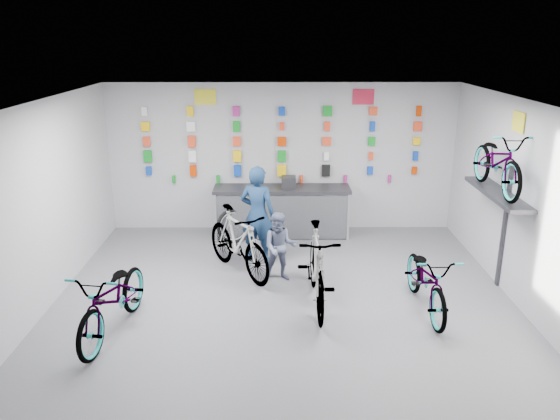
{
  "coord_description": "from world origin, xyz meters",
  "views": [
    {
      "loc": [
        -0.1,
        -6.86,
        3.88
      ],
      "look_at": [
        -0.05,
        1.4,
        1.22
      ],
      "focal_mm": 35.0,
      "sensor_mm": 36.0,
      "label": 1
    }
  ],
  "objects_px": {
    "bike_right": "(427,280)",
    "clerk": "(258,214)",
    "counter": "(282,212)",
    "bike_left": "(113,299)",
    "customer": "(280,247)",
    "bike_service": "(238,242)",
    "bike_center": "(317,267)"
  },
  "relations": [
    {
      "from": "bike_center",
      "to": "bike_service",
      "type": "distance_m",
      "value": 1.69
    },
    {
      "from": "bike_service",
      "to": "clerk",
      "type": "distance_m",
      "value": 0.7
    },
    {
      "from": "customer",
      "to": "clerk",
      "type": "bearing_deg",
      "value": 116.36
    },
    {
      "from": "bike_service",
      "to": "counter",
      "type": "bearing_deg",
      "value": 33.67
    },
    {
      "from": "bike_left",
      "to": "bike_service",
      "type": "relative_size",
      "value": 1.03
    },
    {
      "from": "bike_center",
      "to": "clerk",
      "type": "relative_size",
      "value": 1.16
    },
    {
      "from": "bike_service",
      "to": "bike_right",
      "type": "bearing_deg",
      "value": -59.1
    },
    {
      "from": "bike_center",
      "to": "bike_right",
      "type": "height_order",
      "value": "bike_center"
    },
    {
      "from": "bike_left",
      "to": "customer",
      "type": "distance_m",
      "value": 2.81
    },
    {
      "from": "bike_right",
      "to": "bike_service",
      "type": "xyz_separation_m",
      "value": [
        -2.84,
        1.31,
        0.09
      ]
    },
    {
      "from": "bike_center",
      "to": "bike_service",
      "type": "bearing_deg",
      "value": 136.64
    },
    {
      "from": "counter",
      "to": "clerk",
      "type": "relative_size",
      "value": 1.55
    },
    {
      "from": "counter",
      "to": "bike_left",
      "type": "bearing_deg",
      "value": -121.04
    },
    {
      "from": "bike_right",
      "to": "bike_left",
      "type": "bearing_deg",
      "value": -173.65
    },
    {
      "from": "bike_right",
      "to": "customer",
      "type": "distance_m",
      "value": 2.38
    },
    {
      "from": "bike_center",
      "to": "customer",
      "type": "relative_size",
      "value": 1.73
    },
    {
      "from": "bike_left",
      "to": "bike_right",
      "type": "distance_m",
      "value": 4.42
    },
    {
      "from": "counter",
      "to": "bike_service",
      "type": "height_order",
      "value": "bike_service"
    },
    {
      "from": "counter",
      "to": "bike_service",
      "type": "relative_size",
      "value": 1.42
    },
    {
      "from": "bike_service",
      "to": "bike_center",
      "type": "bearing_deg",
      "value": -76.88
    },
    {
      "from": "bike_left",
      "to": "clerk",
      "type": "xyz_separation_m",
      "value": [
        1.85,
        2.5,
        0.36
      ]
    },
    {
      "from": "bike_right",
      "to": "clerk",
      "type": "bearing_deg",
      "value": 141.6
    },
    {
      "from": "counter",
      "to": "bike_right",
      "type": "relative_size",
      "value": 1.47
    },
    {
      "from": "bike_center",
      "to": "bike_service",
      "type": "relative_size",
      "value": 1.06
    },
    {
      "from": "counter",
      "to": "bike_right",
      "type": "bearing_deg",
      "value": -56.7
    },
    {
      "from": "counter",
      "to": "clerk",
      "type": "height_order",
      "value": "clerk"
    },
    {
      "from": "customer",
      "to": "bike_center",
      "type": "bearing_deg",
      "value": -57.74
    },
    {
      "from": "customer",
      "to": "bike_right",
      "type": "bearing_deg",
      "value": -25.41
    },
    {
      "from": "counter",
      "to": "bike_center",
      "type": "height_order",
      "value": "bike_center"
    },
    {
      "from": "bike_left",
      "to": "customer",
      "type": "relative_size",
      "value": 1.68
    },
    {
      "from": "bike_center",
      "to": "bike_service",
      "type": "xyz_separation_m",
      "value": [
        -1.24,
        1.14,
        -0.03
      ]
    },
    {
      "from": "bike_center",
      "to": "customer",
      "type": "distance_m",
      "value": 1.03
    }
  ]
}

